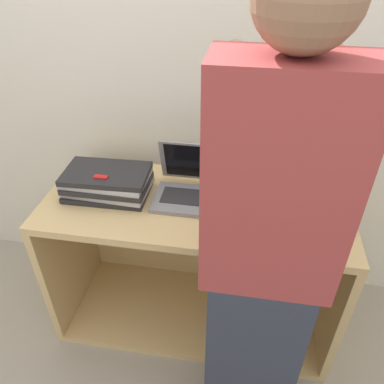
% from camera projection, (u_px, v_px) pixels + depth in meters
% --- Properties ---
extents(ground_plane, '(12.00, 12.00, 0.00)m').
position_uv_depth(ground_plane, '(185.00, 360.00, 1.90)').
color(ground_plane, '#9E9384').
extents(wall_back, '(8.00, 0.05, 2.40)m').
position_uv_depth(wall_back, '(209.00, 82.00, 1.76)').
color(wall_back, silver).
rests_on(wall_back, ground_plane).
extents(cart, '(1.37, 0.59, 0.79)m').
position_uv_depth(cart, '(197.00, 253.00, 1.97)').
color(cart, tan).
rests_on(cart, ground_plane).
extents(laptop_open, '(0.37, 0.29, 0.23)m').
position_uv_depth(laptop_open, '(197.00, 188.00, 1.69)').
color(laptop_open, gray).
rests_on(laptop_open, cart).
extents(laptop_stack_left, '(0.39, 0.25, 0.13)m').
position_uv_depth(laptop_stack_left, '(107.00, 182.00, 1.70)').
color(laptop_stack_left, '#232326').
rests_on(laptop_stack_left, cart).
extents(laptop_stack_right, '(0.40, 0.25, 0.10)m').
position_uv_depth(laptop_stack_right, '(289.00, 202.00, 1.60)').
color(laptop_stack_right, gray).
rests_on(laptop_stack_right, cart).
extents(person, '(0.40, 0.54, 1.80)m').
position_uv_depth(person, '(265.00, 263.00, 1.19)').
color(person, '#2D3342').
rests_on(person, ground_plane).
extents(inventory_tag, '(0.06, 0.02, 0.01)m').
position_uv_depth(inventory_tag, '(101.00, 177.00, 1.61)').
color(inventory_tag, red).
rests_on(inventory_tag, laptop_stack_left).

